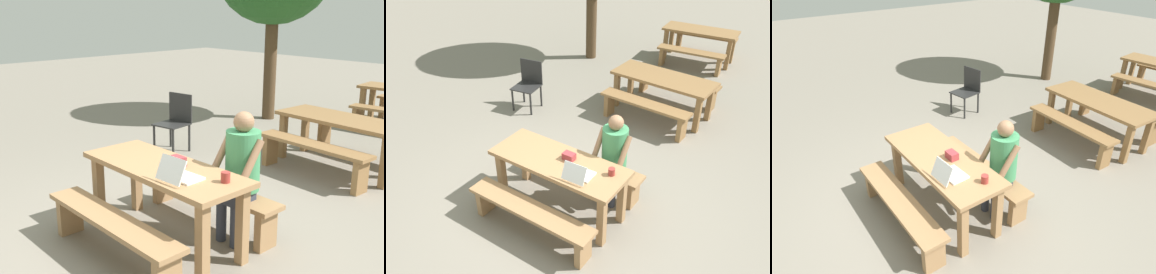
% 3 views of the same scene
% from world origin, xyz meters
% --- Properties ---
extents(ground_plane, '(30.00, 30.00, 0.00)m').
position_xyz_m(ground_plane, '(0.00, 0.00, 0.00)').
color(ground_plane, gray).
extents(picnic_table_front, '(1.74, 0.67, 0.76)m').
position_xyz_m(picnic_table_front, '(0.00, 0.00, 0.63)').
color(picnic_table_front, '#9E754C').
rests_on(picnic_table_front, ground).
extents(bench_near, '(1.70, 0.30, 0.42)m').
position_xyz_m(bench_near, '(0.00, -0.59, 0.32)').
color(bench_near, '#9E754C').
rests_on(bench_near, ground).
extents(bench_far, '(1.70, 0.30, 0.42)m').
position_xyz_m(bench_far, '(0.00, 0.59, 0.32)').
color(bench_far, '#9E754C').
rests_on(bench_far, ground).
extents(laptop, '(0.30, 0.33, 0.22)m').
position_xyz_m(laptop, '(0.38, -0.14, 0.81)').
color(laptop, white).
rests_on(laptop, picnic_table_front).
extents(small_pouch, '(0.15, 0.10, 0.09)m').
position_xyz_m(small_pouch, '(0.09, 0.09, 0.80)').
color(small_pouch, '#993338').
rests_on(small_pouch, picnic_table_front).
extents(coffee_mug, '(0.08, 0.08, 0.09)m').
position_xyz_m(coffee_mug, '(0.68, 0.12, 0.80)').
color(coffee_mug, '#99332D').
rests_on(coffee_mug, picnic_table_front).
extents(person_seated, '(0.44, 0.42, 1.25)m').
position_xyz_m(person_seated, '(0.45, 0.55, 0.73)').
color(person_seated, '#333847').
rests_on(person_seated, ground).
extents(plastic_chair, '(0.50, 0.50, 0.88)m').
position_xyz_m(plastic_chair, '(-2.14, 1.96, 0.47)').
color(plastic_chair, '#262626').
rests_on(plastic_chair, ground).
extents(picnic_table_mid, '(1.69, 0.79, 0.74)m').
position_xyz_m(picnic_table_mid, '(-0.38, 5.94, 0.61)').
color(picnic_table_mid, olive).
rests_on(picnic_table_mid, ground).
extents(bench_mid_south, '(1.50, 0.43, 0.44)m').
position_xyz_m(bench_mid_south, '(-0.33, 5.32, 0.32)').
color(bench_mid_south, olive).
rests_on(bench_mid_south, ground).
extents(bench_mid_north, '(1.50, 0.43, 0.44)m').
position_xyz_m(bench_mid_north, '(-0.43, 6.57, 0.32)').
color(bench_mid_north, olive).
rests_on(bench_mid_north, ground).
extents(picnic_table_rear, '(1.83, 0.80, 0.71)m').
position_xyz_m(picnic_table_rear, '(-0.02, 3.13, 0.59)').
color(picnic_table_rear, olive).
rests_on(picnic_table_rear, ground).
extents(bench_rear_south, '(1.63, 0.38, 0.47)m').
position_xyz_m(bench_rear_south, '(-0.05, 2.50, 0.34)').
color(bench_rear_south, olive).
rests_on(bench_rear_south, ground).
extents(bench_rear_north, '(1.63, 0.38, 0.47)m').
position_xyz_m(bench_rear_north, '(0.02, 3.76, 0.34)').
color(bench_rear_north, olive).
rests_on(bench_rear_north, ground).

